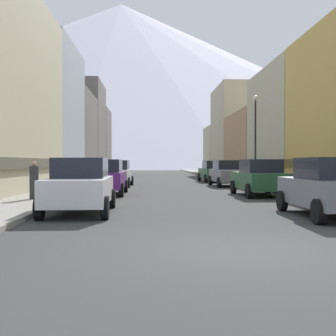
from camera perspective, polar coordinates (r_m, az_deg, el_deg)
ground_plane at (r=8.48m, az=8.48°, el=-10.39°), size 400.00×400.00×0.00m
sidewalk_left at (r=43.45m, az=-8.61°, el=-1.34°), size 2.50×100.00×0.15m
sidewalk_right at (r=43.91m, az=7.83°, el=-1.32°), size 2.50×100.00×0.15m
storefront_left_2 at (r=37.47m, az=-18.95°, el=6.31°), size 9.62×10.48×10.96m
storefront_left_3 at (r=47.48m, az=-14.97°, el=3.87°), size 9.02×10.17×8.84m
storefront_left_4 at (r=57.34m, az=-12.07°, el=4.73°), size 7.57×9.34×11.68m
storefront_left_5 at (r=66.63m, az=-11.27°, el=3.23°), size 8.88×8.57×9.45m
storefront_right_2 at (r=37.80m, az=19.11°, el=4.90°), size 9.82×11.40×9.15m
storefront_right_3 at (r=49.25m, az=14.02°, el=2.70°), size 10.03×12.50×6.97m
storefront_right_4 at (r=60.81m, az=9.21°, el=4.56°), size 6.62×11.59×11.79m
storefront_right_5 at (r=70.94m, az=7.45°, el=2.22°), size 6.51×8.66×7.27m
car_left_0 at (r=14.53m, az=-11.24°, el=-2.19°), size 2.14×4.44×1.78m
car_left_1 at (r=22.57m, az=-8.09°, el=-1.15°), size 2.10×4.42×1.78m
car_left_2 at (r=30.26m, az=-6.65°, el=-0.67°), size 2.18×4.45×1.78m
car_right_0 at (r=14.07m, az=20.05°, el=-2.31°), size 2.10×4.42×1.78m
car_right_1 at (r=22.04m, az=11.69°, el=-1.20°), size 2.15×4.44×1.78m
car_right_2 at (r=30.60m, az=7.68°, el=-0.66°), size 2.20×4.46×1.78m
car_right_3 at (r=37.25m, az=5.87°, el=-0.41°), size 2.24×4.48×1.78m
pedestrian_0 at (r=18.74m, az=-16.87°, el=-1.69°), size 0.36×0.36×1.54m
streetlamp_right at (r=29.51m, az=11.19°, el=5.28°), size 0.36×0.36×5.86m
mountain_backdrop at (r=272.74m, az=-6.05°, el=10.60°), size 356.81×356.81×96.82m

